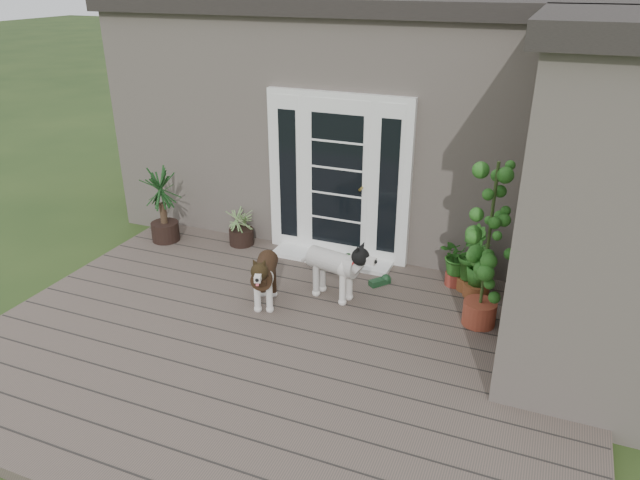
% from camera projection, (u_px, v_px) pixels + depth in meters
% --- Properties ---
extents(deck, '(6.20, 4.60, 0.12)m').
position_uv_depth(deck, '(280.00, 349.00, 6.06)').
color(deck, '#6B5B4C').
rests_on(deck, ground).
extents(house_main, '(7.40, 4.00, 3.10)m').
position_uv_depth(house_main, '(397.00, 118.00, 9.03)').
color(house_main, '#665E54').
rests_on(house_main, ground).
extents(roof_main, '(7.60, 4.20, 0.20)m').
position_uv_depth(roof_main, '(404.00, 2.00, 8.34)').
color(roof_main, '#2D2826').
rests_on(roof_main, house_main).
extents(house_wing, '(1.60, 2.40, 3.10)m').
position_uv_depth(house_wing, '(615.00, 217.00, 5.38)').
color(house_wing, '#665E54').
rests_on(house_wing, ground).
extents(door_unit, '(1.90, 0.14, 2.15)m').
position_uv_depth(door_unit, '(338.00, 178.00, 7.52)').
color(door_unit, white).
rests_on(door_unit, deck).
extents(door_step, '(1.60, 0.40, 0.05)m').
position_uv_depth(door_step, '(332.00, 258.00, 7.78)').
color(door_step, white).
rests_on(door_step, deck).
extents(brindle_dog, '(0.55, 0.82, 0.63)m').
position_uv_depth(brindle_dog, '(265.00, 279.00, 6.64)').
color(brindle_dog, '#3D2616').
rests_on(brindle_dog, deck).
extents(white_dog, '(0.86, 0.51, 0.67)m').
position_uv_depth(white_dog, '(333.00, 272.00, 6.77)').
color(white_dog, white).
rests_on(white_dog, deck).
extents(spider_plant, '(0.66, 0.66, 0.60)m').
position_uv_depth(spider_plant, '(241.00, 224.00, 8.13)').
color(spider_plant, '#97AF6C').
rests_on(spider_plant, deck).
extents(yucca, '(0.74, 0.74, 1.05)m').
position_uv_depth(yucca, '(162.00, 205.00, 8.15)').
color(yucca, black).
rests_on(yucca, deck).
extents(herb_a, '(0.58, 0.58, 0.56)m').
position_uv_depth(herb_a, '(456.00, 264.00, 7.07)').
color(herb_a, '#29651D').
rests_on(herb_a, deck).
extents(herb_b, '(0.47, 0.47, 0.59)m').
position_uv_depth(herb_b, '(469.00, 267.00, 6.96)').
color(herb_b, '#1B5E21').
rests_on(herb_b, deck).
extents(herb_c, '(0.36, 0.36, 0.54)m').
position_uv_depth(herb_c, '(478.00, 275.00, 6.82)').
color(herb_c, '#1D5D1A').
rests_on(herb_c, deck).
extents(sapling, '(0.71, 0.71, 1.88)m').
position_uv_depth(sapling, '(488.00, 245.00, 6.00)').
color(sapling, '#20631C').
rests_on(sapling, deck).
extents(clog_left, '(0.19, 0.33, 0.09)m').
position_uv_depth(clog_left, '(345.00, 261.00, 7.66)').
color(clog_left, black).
rests_on(clog_left, deck).
extents(clog_right, '(0.30, 0.33, 0.09)m').
position_uv_depth(clog_right, '(380.00, 281.00, 7.16)').
color(clog_right, '#16391E').
rests_on(clog_right, deck).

